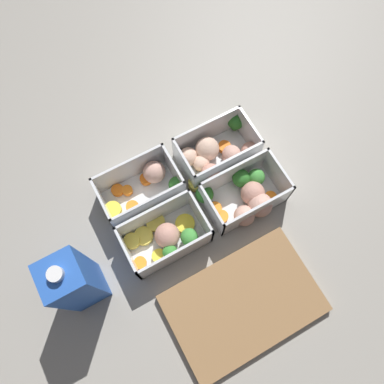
# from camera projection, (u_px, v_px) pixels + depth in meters

# --- Properties ---
(ground_plane) EXTENTS (4.00, 4.00, 0.00)m
(ground_plane) POSITION_uv_depth(u_px,v_px,m) (192.00, 196.00, 0.79)
(ground_plane) COLOR gray
(container_near_left) EXTENTS (0.18, 0.12, 0.08)m
(container_near_left) POSITION_uv_depth(u_px,v_px,m) (216.00, 153.00, 0.79)
(container_near_left) COLOR white
(container_near_left) RESTS_ON ground_plane
(container_near_right) EXTENTS (0.18, 0.10, 0.08)m
(container_near_right) POSITION_uv_depth(u_px,v_px,m) (145.00, 186.00, 0.77)
(container_near_right) COLOR white
(container_near_right) RESTS_ON ground_plane
(container_far_left) EXTENTS (0.17, 0.13, 0.08)m
(container_far_left) POSITION_uv_depth(u_px,v_px,m) (245.00, 196.00, 0.76)
(container_far_left) COLOR white
(container_far_left) RESTS_ON ground_plane
(container_far_right) EXTENTS (0.16, 0.11, 0.08)m
(container_far_right) POSITION_uv_depth(u_px,v_px,m) (166.00, 236.00, 0.73)
(container_far_right) COLOR white
(container_far_right) RESTS_ON ground_plane
(juice_carton) EXTENTS (0.07, 0.07, 0.20)m
(juice_carton) POSITION_uv_depth(u_px,v_px,m) (76.00, 282.00, 0.64)
(juice_carton) COLOR blue
(juice_carton) RESTS_ON ground_plane
(cutting_board) EXTENTS (0.28, 0.18, 0.02)m
(cutting_board) POSITION_uv_depth(u_px,v_px,m) (243.00, 303.00, 0.71)
(cutting_board) COLOR olive
(cutting_board) RESTS_ON ground_plane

